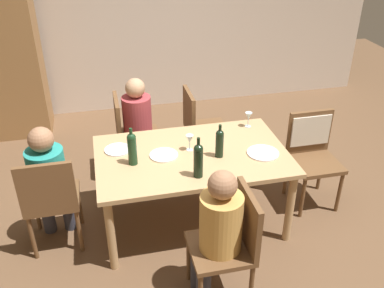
{
  "coord_description": "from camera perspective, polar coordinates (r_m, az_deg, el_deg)",
  "views": [
    {
      "loc": [
        -0.72,
        -3.11,
        2.68
      ],
      "look_at": [
        0.0,
        0.0,
        0.83
      ],
      "focal_mm": 40.22,
      "sensor_mm": 36.0,
      "label": 1
    }
  ],
  "objects": [
    {
      "name": "dinner_plate_host",
      "position": [
        3.8,
        9.38,
        -1.18
      ],
      "size": [
        0.28,
        0.28,
        0.01
      ],
      "primitive_type": "cylinder",
      "color": "white",
      "rests_on": "dining_table"
    },
    {
      "name": "ground_plane",
      "position": [
        4.17,
        0.0,
        -9.93
      ],
      "size": [
        10.0,
        10.0,
        0.0
      ],
      "primitive_type": "plane",
      "color": "brown"
    },
    {
      "name": "chair_left_end",
      "position": [
        3.74,
        -18.23,
        -6.7
      ],
      "size": [
        0.44,
        0.44,
        0.92
      ],
      "color": "brown",
      "rests_on": "ground_plane"
    },
    {
      "name": "wine_bottle_tall_green",
      "position": [
        3.65,
        3.68,
        0.21
      ],
      "size": [
        0.07,
        0.07,
        0.3
      ],
      "color": "black",
      "rests_on": "dining_table"
    },
    {
      "name": "chair_far_left",
      "position": [
        4.56,
        -8.23,
        1.62
      ],
      "size": [
        0.44,
        0.44,
        0.92
      ],
      "rotation": [
        0.0,
        0.0,
        -1.57
      ],
      "color": "brown",
      "rests_on": "ground_plane"
    },
    {
      "name": "wine_bottle_dark_red",
      "position": [
        3.37,
        0.84,
        -2.07
      ],
      "size": [
        0.08,
        0.08,
        0.35
      ],
      "color": "black",
      "rests_on": "dining_table"
    },
    {
      "name": "chair_right_end",
      "position": [
        4.31,
        15.55,
        -0.1
      ],
      "size": [
        0.44,
        0.46,
        0.92
      ],
      "rotation": [
        0.0,
        0.0,
        3.14
      ],
      "color": "brown",
      "rests_on": "ground_plane"
    },
    {
      "name": "rear_room_partition",
      "position": [
        6.03,
        -6.09,
        17.14
      ],
      "size": [
        6.4,
        0.12,
        2.7
      ],
      "primitive_type": "cube",
      "color": "beige",
      "rests_on": "ground_plane"
    },
    {
      "name": "dinner_plate_guest_left",
      "position": [
        3.72,
        -3.76,
        -1.47
      ],
      "size": [
        0.25,
        0.25,
        0.01
      ],
      "primitive_type": "cylinder",
      "color": "white",
      "rests_on": "dining_table"
    },
    {
      "name": "person_man_guest",
      "position": [
        3.08,
        3.35,
        -11.17
      ],
      "size": [
        0.35,
        0.3,
        1.13
      ],
      "rotation": [
        0.0,
        0.0,
        1.57
      ],
      "color": "#33333D",
      "rests_on": "ground_plane"
    },
    {
      "name": "dinner_plate_guest_right",
      "position": [
        3.85,
        -9.84,
        -0.74
      ],
      "size": [
        0.23,
        0.23,
        0.01
      ],
      "primitive_type": "cylinder",
      "color": "white",
      "rests_on": "dining_table"
    },
    {
      "name": "wine_glass_centre",
      "position": [
        3.75,
        -0.32,
        0.6
      ],
      "size": [
        0.07,
        0.07,
        0.15
      ],
      "color": "silver",
      "rests_on": "dining_table"
    },
    {
      "name": "person_man_bearded",
      "position": [
        3.77,
        -18.43,
        -4.22
      ],
      "size": [
        0.31,
        0.35,
        1.13
      ],
      "color": "#33333D",
      "rests_on": "ground_plane"
    },
    {
      "name": "person_woman_host",
      "position": [
        4.51,
        -6.92,
        3.06
      ],
      "size": [
        0.34,
        0.3,
        1.12
      ],
      "rotation": [
        0.0,
        0.0,
        -1.57
      ],
      "color": "#33333D",
      "rests_on": "ground_plane"
    },
    {
      "name": "chair_far_right",
      "position": [
        4.66,
        0.97,
        2.63
      ],
      "size": [
        0.44,
        0.44,
        0.92
      ],
      "rotation": [
        0.0,
        0.0,
        -1.57
      ],
      "color": "brown",
      "rests_on": "ground_plane"
    },
    {
      "name": "chair_near",
      "position": [
        3.19,
        5.29,
        -12.44
      ],
      "size": [
        0.44,
        0.44,
        0.92
      ],
      "rotation": [
        0.0,
        0.0,
        1.57
      ],
      "color": "brown",
      "rests_on": "ground_plane"
    },
    {
      "name": "wine_bottle_short_olive",
      "position": [
        3.57,
        -7.94,
        -0.5
      ],
      "size": [
        0.08,
        0.08,
        0.33
      ],
      "color": "#19381E",
      "rests_on": "dining_table"
    },
    {
      "name": "wine_glass_near_left",
      "position": [
        4.18,
        7.5,
        3.62
      ],
      "size": [
        0.07,
        0.07,
        0.15
      ],
      "color": "silver",
      "rests_on": "dining_table"
    },
    {
      "name": "dining_table",
      "position": [
        3.79,
        0.0,
        -2.36
      ],
      "size": [
        1.67,
        1.04,
        0.73
      ],
      "color": "tan",
      "rests_on": "ground_plane"
    }
  ]
}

